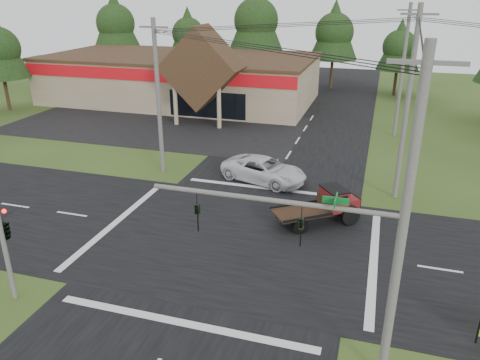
% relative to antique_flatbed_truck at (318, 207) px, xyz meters
% --- Properties ---
extents(ground, '(120.00, 120.00, 0.00)m').
position_rel_antique_flatbed_truck_xyz_m(ground, '(-3.80, -3.01, -1.02)').
color(ground, '#2E4819').
rests_on(ground, ground).
extents(road_ns, '(12.00, 120.00, 0.02)m').
position_rel_antique_flatbed_truck_xyz_m(road_ns, '(-3.80, -3.01, -1.01)').
color(road_ns, black).
rests_on(road_ns, ground).
extents(road_ew, '(120.00, 12.00, 0.02)m').
position_rel_antique_flatbed_truck_xyz_m(road_ew, '(-3.80, -3.01, -1.01)').
color(road_ew, black).
rests_on(road_ew, ground).
extents(parking_apron, '(28.00, 14.00, 0.02)m').
position_rel_antique_flatbed_truck_xyz_m(parking_apron, '(-17.80, 15.99, -1.01)').
color(parking_apron, black).
rests_on(parking_apron, ground).
extents(cvs_building, '(30.40, 18.20, 9.19)m').
position_rel_antique_flatbed_truck_xyz_m(cvs_building, '(-19.50, 26.56, 1.76)').
color(cvs_building, '#9C826A').
rests_on(cvs_building, ground).
extents(traffic_signal_mast, '(8.12, 0.24, 7.00)m').
position_rel_antique_flatbed_truck_xyz_m(traffic_signal_mast, '(2.02, -10.51, 3.41)').
color(traffic_signal_mast, '#595651').
rests_on(traffic_signal_mast, ground).
extents(traffic_signal_corner, '(0.53, 2.48, 4.40)m').
position_rel_antique_flatbed_truck_xyz_m(traffic_signal_corner, '(-11.30, -10.34, 2.50)').
color(traffic_signal_corner, '#595651').
rests_on(traffic_signal_corner, ground).
extents(utility_pole_nr, '(2.00, 0.30, 11.00)m').
position_rel_antique_flatbed_truck_xyz_m(utility_pole_nr, '(3.70, -10.51, 4.62)').
color(utility_pole_nr, '#595651').
rests_on(utility_pole_nr, ground).
extents(utility_pole_nw, '(2.00, 0.30, 10.50)m').
position_rel_antique_flatbed_truck_xyz_m(utility_pole_nw, '(-11.80, 4.99, 4.37)').
color(utility_pole_nw, '#595651').
rests_on(utility_pole_nw, ground).
extents(utility_pole_ne, '(2.00, 0.30, 11.50)m').
position_rel_antique_flatbed_truck_xyz_m(utility_pole_ne, '(4.20, 4.99, 4.87)').
color(utility_pole_ne, '#595651').
rests_on(utility_pole_ne, ground).
extents(utility_pole_n, '(2.00, 0.30, 11.20)m').
position_rel_antique_flatbed_truck_xyz_m(utility_pole_n, '(4.20, 18.99, 4.72)').
color(utility_pole_n, '#595651').
rests_on(utility_pole_n, ground).
extents(tree_row_a, '(6.72, 6.72, 12.12)m').
position_rel_antique_flatbed_truck_xyz_m(tree_row_a, '(-33.80, 36.99, 7.03)').
color(tree_row_a, '#332316').
rests_on(tree_row_a, ground).
extents(tree_row_b, '(5.60, 5.60, 10.10)m').
position_rel_antique_flatbed_truck_xyz_m(tree_row_b, '(-23.80, 38.99, 5.68)').
color(tree_row_b, '#332316').
rests_on(tree_row_b, ground).
extents(tree_row_c, '(7.28, 7.28, 13.13)m').
position_rel_antique_flatbed_truck_xyz_m(tree_row_c, '(-13.80, 37.99, 7.70)').
color(tree_row_c, '#332316').
rests_on(tree_row_c, ground).
extents(tree_row_d, '(6.16, 6.16, 11.11)m').
position_rel_antique_flatbed_truck_xyz_m(tree_row_d, '(-3.80, 38.99, 6.36)').
color(tree_row_d, '#332316').
rests_on(tree_row_d, ground).
extents(tree_row_e, '(5.04, 5.04, 9.09)m').
position_rel_antique_flatbed_truck_xyz_m(tree_row_e, '(4.20, 36.99, 5.01)').
color(tree_row_e, '#332316').
rests_on(tree_row_e, ground).
extents(antique_flatbed_truck, '(5.04, 4.37, 2.04)m').
position_rel_antique_flatbed_truck_xyz_m(antique_flatbed_truck, '(0.00, 0.00, 0.00)').
color(antique_flatbed_truck, '#60160D').
rests_on(antique_flatbed_truck, ground).
extents(white_pickup, '(6.38, 4.29, 1.62)m').
position_rel_antique_flatbed_truck_xyz_m(white_pickup, '(-4.35, 5.21, -0.21)').
color(white_pickup, silver).
rests_on(white_pickup, ground).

